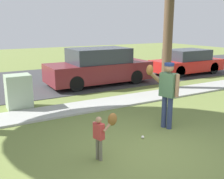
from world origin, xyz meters
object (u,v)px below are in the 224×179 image
Objects in this scene: person_adult at (167,88)px; person_child at (103,130)px; utility_cabinet at (19,92)px; baseball at (143,137)px; parked_suv_maroon at (99,67)px; parked_hatchback_red at (187,62)px.

person_adult is 2.34m from person_child.
utility_cabinet is (-3.01, 3.65, -0.52)m from person_adult.
utility_cabinet reaches higher than baseball.
utility_cabinet is (-2.10, 3.91, 0.52)m from baseball.
parked_hatchback_red is at bearing -0.34° from parked_suv_maroon.
parked_hatchback_red is (9.29, 1.97, 0.10)m from utility_cabinet.
person_child is at bearing -79.36° from utility_cabinet.
person_child is 7.05m from parked_suv_maroon.
utility_cabinet is 4.39m from parked_suv_maroon.
person_child is 1.48m from baseball.
baseball is 0.07× the size of utility_cabinet.
parked_suv_maroon reaches higher than utility_cabinet.
baseball is at bearing -106.89° from parked_suv_maroon.
person_adult is 23.38× the size of baseball.
person_adult is 8.44m from parked_hatchback_red.
person_child is at bearing 1.48° from person_adult.
utility_cabinet is at bearing -168.04° from parked_hatchback_red.
baseball is 6.23m from parked_suv_maroon.
parked_hatchback_red is at bearing 20.71° from person_child.
baseball is 0.02× the size of parked_suv_maroon.
parked_hatchback_red is (5.39, -0.03, -0.13)m from parked_suv_maroon.
utility_cabinet is 0.28× the size of parked_hatchback_red.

